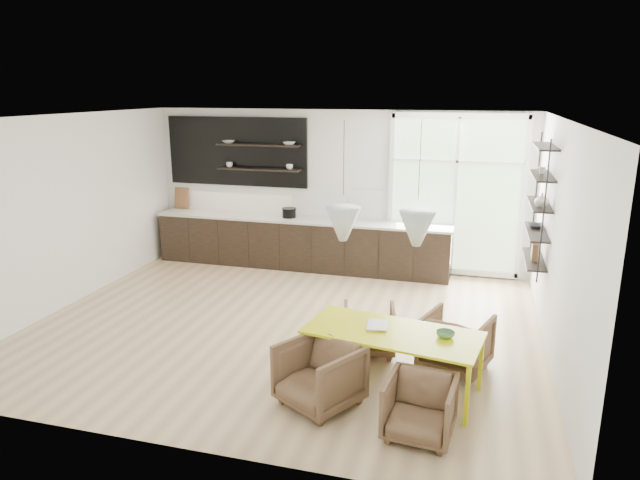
# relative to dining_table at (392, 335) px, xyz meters

# --- Properties ---
(room) EXTENTS (7.02, 6.01, 2.91)m
(room) POSITION_rel_dining_table_xyz_m (-1.14, 2.47, 0.82)
(room) COLOR #DBBC8C
(room) RESTS_ON ground
(kitchen_run) EXTENTS (5.54, 0.69, 2.75)m
(kitchen_run) POSITION_rel_dining_table_xyz_m (-2.41, 4.07, -0.05)
(kitchen_run) COLOR black
(kitchen_run) RESTS_ON ground
(right_shelving) EXTENTS (0.26, 1.22, 1.90)m
(right_shelving) POSITION_rel_dining_table_xyz_m (1.64, 2.55, 1.01)
(right_shelving) COLOR black
(right_shelving) RESTS_ON ground
(dining_table) EXTENTS (2.01, 1.15, 0.69)m
(dining_table) POSITION_rel_dining_table_xyz_m (0.00, 0.00, 0.00)
(dining_table) COLOR #D7DA0B
(dining_table) RESTS_ON ground
(armchair_back_left) EXTENTS (0.77, 0.78, 0.60)m
(armchair_back_left) POSITION_rel_dining_table_xyz_m (-0.42, 0.86, -0.34)
(armchair_back_left) COLOR brown
(armchair_back_left) RESTS_ON ground
(armchair_back_right) EXTENTS (0.93, 0.94, 0.68)m
(armchair_back_right) POSITION_rel_dining_table_xyz_m (0.67, 0.68, -0.30)
(armchair_back_right) COLOR brown
(armchair_back_right) RESTS_ON ground
(armchair_front_left) EXTENTS (1.03, 1.03, 0.69)m
(armchair_front_left) POSITION_rel_dining_table_xyz_m (-0.68, -0.53, -0.30)
(armchair_front_left) COLOR brown
(armchair_front_left) RESTS_ON ground
(armchair_front_right) EXTENTS (0.70, 0.72, 0.60)m
(armchair_front_right) POSITION_rel_dining_table_xyz_m (0.40, -0.82, -0.35)
(armchair_front_right) COLOR brown
(armchair_front_right) RESTS_ON ground
(wire_stool) EXTENTS (0.37, 0.37, 0.47)m
(wire_stool) POSITION_rel_dining_table_xyz_m (-0.92, 0.23, -0.34)
(wire_stool) COLOR black
(wire_stool) RESTS_ON ground
(table_book) EXTENTS (0.26, 0.33, 0.03)m
(table_book) POSITION_rel_dining_table_xyz_m (-0.30, 0.08, 0.06)
(table_book) COLOR white
(table_book) RESTS_ON dining_table
(table_bowl) EXTENTS (0.25, 0.25, 0.06)m
(table_bowl) POSITION_rel_dining_table_xyz_m (0.57, 0.01, 0.08)
(table_bowl) COLOR #4C784C
(table_bowl) RESTS_ON dining_table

